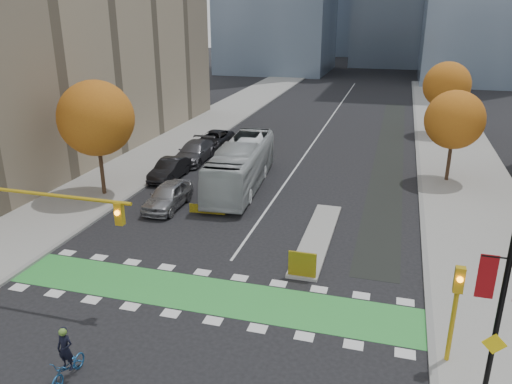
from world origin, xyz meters
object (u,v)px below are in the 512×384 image
Objects in this scene: tree_east_near at (455,120)px; parked_car_c at (194,152)px; traffic_signal_west at (23,214)px; banner_lamppost at (505,287)px; hazard_board at (302,264)px; cyclist at (67,363)px; bus at (241,165)px; parked_car_a at (168,196)px; parked_car_b at (170,169)px; parked_car_d at (214,139)px; traffic_signal_east at (456,301)px; tree_east_far at (447,85)px; tree_west at (96,118)px.

tree_east_near reaches higher than parked_car_c.
banner_lamppost is (19.43, -1.99, 0.58)m from traffic_signal_west.
traffic_signal_west is 1.43× the size of parked_car_c.
hazard_board is 11.58m from cyclist.
banner_lamppost is 0.67× the size of bus.
tree_east_near is 24.51m from banner_lamppost.
parked_car_a is 6.13m from parked_car_b.
cyclist is at bearing -77.56° from parked_car_d.
tree_east_near is 1.73× the size of traffic_signal_east.
hazard_board is 19.93m from tree_east_near.
traffic_signal_east is at bearing -92.97° from tree_east_far.
hazard_board is 25.96m from parked_car_d.
parked_car_c is (-1.07, 22.18, -3.17)m from traffic_signal_west.
tree_east_far is at bearing 54.14° from parked_car_a.
hazard_board is at bearing 138.21° from banner_lamppost.
parked_car_a is (-19.00, -26.93, -4.38)m from tree_east_far.
tree_east_near reaches higher than traffic_signal_east.
banner_lamppost is 1.65× the size of parked_car_a.
traffic_signal_west is 1.53× the size of parked_car_d.
traffic_signal_east is (-1.50, -22.51, -2.13)m from tree_east_near.
parked_car_a is at bearing -79.15° from parked_car_c.
tree_east_near is (24.00, 10.00, -0.75)m from tree_west.
parked_car_b is (-19.50, 17.18, -1.93)m from traffic_signal_east.
tree_east_near is at bearing -11.18° from parked_car_d.
bus is (9.00, 4.38, -3.90)m from tree_west.
tree_west is 0.99× the size of banner_lamppost.
tree_east_near reaches higher than parked_car_a.
parked_car_c is at bearing -88.65° from parked_car_d.
parked_car_d is at bearing 120.05° from hazard_board.
bus is at bearing 25.95° from tree_west.
banner_lamppost is at bearing -37.68° from parked_car_a.
banner_lamppost reaches higher than tree_east_far.
traffic_signal_west is 1.76× the size of parked_car_b.
traffic_signal_east is 26.06m from parked_car_b.
cyclist is 27.60m from parked_car_c.
parked_car_b is at bearing 172.73° from bus.
traffic_signal_west is 27.40m from parked_car_d.
traffic_signal_west is at bearing -85.83° from parked_car_b.
cyclist is 0.39× the size of parked_car_d.
tree_east_near is 1.19× the size of parked_car_c.
traffic_signal_west reaches higher than traffic_signal_east.
banner_lamppost reaches higher than bus.
bus is (4.93, 16.89, -2.32)m from traffic_signal_west.
tree_east_far reaches higher than cyclist.
cyclist is 0.18× the size of bus.
parked_car_d is (3.00, 14.67, -4.84)m from tree_west.
banner_lamppost is at bearing -63.39° from traffic_signal_east.
parked_car_a is 0.85× the size of parked_car_c.
traffic_signal_west is 3.93× the size of cyclist.
hazard_board is at bearing 144.08° from traffic_signal_east.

